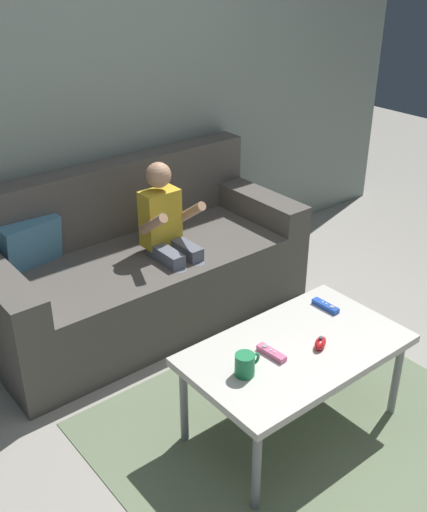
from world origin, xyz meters
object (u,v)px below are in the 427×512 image
object	(u,v)px
coffee_table	(296,354)
game_remote_blue_near_edge	(326,306)
couch	(139,268)
coffee_mug	(245,364)
game_remote_pink_far_corner	(271,353)
person_seated_on_couch	(170,236)
nunchuk_red	(320,343)

from	to	relation	value
coffee_table	game_remote_blue_near_edge	distance (m)	0.35
couch	coffee_table	distance (m)	1.23
couch	coffee_mug	distance (m)	1.27
game_remote_pink_far_corner	coffee_mug	world-z (taller)	coffee_mug
person_seated_on_couch	coffee_table	xyz separation A→B (m)	(-0.08, -1.04, -0.14)
couch	nunchuk_red	bearing A→B (deg)	-85.90
person_seated_on_couch	coffee_mug	size ratio (longest dim) A/B	7.93
couch	game_remote_blue_near_edge	xyz separation A→B (m)	(0.34, -1.09, 0.15)
person_seated_on_couch	coffee_table	world-z (taller)	person_seated_on_couch
nunchuk_red	game_remote_pink_far_corner	bearing A→B (deg)	156.63
couch	person_seated_on_couch	world-z (taller)	person_seated_on_couch
coffee_table	game_remote_blue_near_edge	bearing A→B (deg)	21.66
nunchuk_red	coffee_mug	bearing A→B (deg)	170.26
coffee_mug	game_remote_blue_near_edge	bearing A→B (deg)	11.84
person_seated_on_couch	coffee_table	bearing A→B (deg)	-94.41
coffee_table	nunchuk_red	xyz separation A→B (m)	(0.07, -0.06, 0.06)
couch	game_remote_pink_far_corner	size ratio (longest dim) A/B	12.81
game_remote_blue_near_edge	couch	bearing A→B (deg)	107.15
game_remote_blue_near_edge	coffee_mug	distance (m)	0.63
person_seated_on_couch	nunchuk_red	world-z (taller)	person_seated_on_couch
coffee_table	game_remote_pink_far_corner	xyz separation A→B (m)	(-0.13, 0.02, 0.05)
coffee_table	nunchuk_red	distance (m)	0.12
nunchuk_red	coffee_mug	distance (m)	0.37
game_remote_blue_near_edge	game_remote_pink_far_corner	distance (m)	0.46
couch	person_seated_on_couch	size ratio (longest dim) A/B	1.95
coffee_table	nunchuk_red	world-z (taller)	nunchuk_red
coffee_mug	couch	bearing A→B (deg)	77.30
game_remote_blue_near_edge	game_remote_pink_far_corner	world-z (taller)	same
couch	coffee_table	world-z (taller)	couch
game_remote_blue_near_edge	nunchuk_red	bearing A→B (deg)	-142.03
game_remote_pink_far_corner	coffee_mug	bearing A→B (deg)	-171.80
game_remote_pink_far_corner	nunchuk_red	bearing A→B (deg)	-23.37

